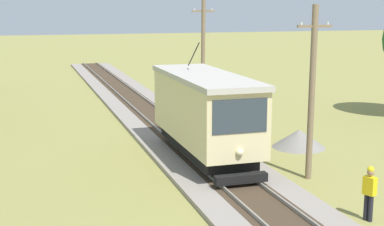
{
  "coord_description": "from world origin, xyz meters",
  "views": [
    {
      "loc": [
        -7.35,
        -3.85,
        6.66
      ],
      "look_at": [
        0.08,
        20.37,
        1.75
      ],
      "focal_mm": 51.88,
      "sensor_mm": 36.0,
      "label": 1
    }
  ],
  "objects": [
    {
      "name": "utility_pole_near_tram",
      "position": [
        3.12,
        14.73,
        3.46
      ],
      "size": [
        1.4,
        0.28,
        6.72
      ],
      "color": "#7A664C",
      "rests_on": "ground"
    },
    {
      "name": "track_worker",
      "position": [
        2.79,
        10.3,
        0.98
      ],
      "size": [
        0.37,
        0.44,
        1.78
      ],
      "rotation": [
        0.0,
        0.0,
        -2.75
      ],
      "color": "black",
      "rests_on": "ground"
    },
    {
      "name": "utility_pole_mid",
      "position": [
        3.12,
        28.0,
        3.7
      ],
      "size": [
        1.4,
        0.4,
        7.21
      ],
      "color": "#7A664C",
      "rests_on": "ground"
    },
    {
      "name": "red_tram",
      "position": [
        0.0,
        18.23,
        2.19
      ],
      "size": [
        2.6,
        8.54,
        4.79
      ],
      "color": "beige",
      "rests_on": "rail_right"
    },
    {
      "name": "gravel_pile",
      "position": [
        5.07,
        19.24,
        0.43
      ],
      "size": [
        2.55,
        2.55,
        0.87
      ],
      "primitive_type": "cone",
      "color": "gray",
      "rests_on": "ground"
    }
  ]
}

